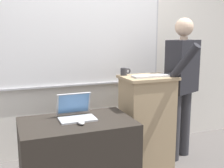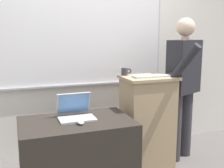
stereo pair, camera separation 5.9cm
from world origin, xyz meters
name	(u,v)px [view 2 (the right image)]	position (x,y,z in m)	size (l,w,h in m)	color
back_wall	(90,46)	(-0.01, 1.24, 1.34)	(6.40, 0.17, 2.67)	silver
lectern_podium	(147,122)	(0.44, 0.52, 0.53)	(0.57, 0.44, 1.05)	tan
side_desk	(77,157)	(-0.42, 0.27, 0.36)	(1.03, 0.66, 0.71)	#28231E
person_presenter	(184,80)	(0.93, 0.58, 0.97)	(0.59, 0.66, 1.68)	#333338
laptop	(75,111)	(-0.41, 0.37, 0.78)	(0.34, 0.29, 0.23)	#B7BABF
wireless_keyboard	(151,76)	(0.45, 0.46, 1.06)	(0.40, 0.14, 0.02)	silver
computer_mouse_by_laptop	(80,122)	(-0.41, 0.16, 0.73)	(0.06, 0.10, 0.03)	#BCBCC1
computer_mouse_by_keyboard	(170,74)	(0.68, 0.47, 1.06)	(0.06, 0.10, 0.03)	black
coffee_mug	(125,72)	(0.23, 0.68, 1.09)	(0.12, 0.07, 0.08)	#333338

